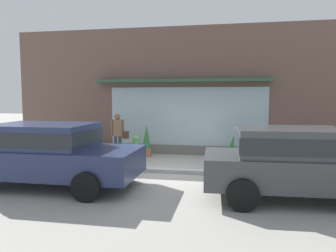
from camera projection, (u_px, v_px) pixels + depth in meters
The scene contains 11 objects.
ground_plane at pixel (168, 171), 9.70m from camera, with size 60.00×60.00×0.00m, color #9E9B93.
curb_strip at pixel (166, 171), 9.50m from camera, with size 14.00×0.24×0.12m, color #B2B2AD.
storefront at pixel (183, 92), 12.59m from camera, with size 14.00×0.81×5.00m.
fire_hydrant at pixel (136, 149), 11.01m from camera, with size 0.41×0.38×0.96m.
pedestrian_with_handbag at pixel (118, 132), 11.73m from camera, with size 0.66×0.27×1.66m.
parked_car_dark_gray at pixel (295, 159), 6.92m from camera, with size 4.14×2.09×1.59m.
parked_car_navy at pixel (48, 151), 8.01m from camera, with size 4.44×2.13×1.59m.
potted_plant_window_right at pixel (89, 145), 12.80m from camera, with size 0.39×0.39×0.56m.
potted_plant_near_hydrant at pixel (233, 147), 11.76m from camera, with size 0.45×0.45×0.84m.
potted_plant_doorstep at pixel (147, 142), 12.03m from camera, with size 0.36×0.36×1.21m.
potted_plant_window_left at pixel (273, 151), 11.57m from camera, with size 0.30×0.30×0.54m.
Camera 1 is at (1.76, -9.37, 2.26)m, focal length 33.93 mm.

